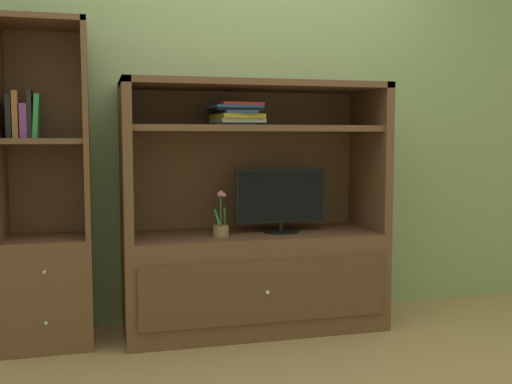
{
  "coord_description": "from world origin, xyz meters",
  "views": [
    {
      "loc": [
        -0.91,
        -3.08,
        1.15
      ],
      "look_at": [
        0.0,
        0.35,
        0.83
      ],
      "focal_mm": 42.53,
      "sensor_mm": 36.0,
      "label": 1
    }
  ],
  "objects_px": {
    "potted_plant": "(221,226)",
    "media_console": "(254,250)",
    "tv_monitor": "(281,200)",
    "magazine_stack": "(236,114)",
    "bookshelf_tall": "(47,242)",
    "upright_book_row": "(23,117)"
  },
  "relations": [
    {
      "from": "potted_plant",
      "to": "media_console",
      "type": "bearing_deg",
      "value": 22.09
    },
    {
      "from": "tv_monitor",
      "to": "magazine_stack",
      "type": "distance_m",
      "value": 0.58
    },
    {
      "from": "potted_plant",
      "to": "magazine_stack",
      "type": "relative_size",
      "value": 0.76
    },
    {
      "from": "bookshelf_tall",
      "to": "magazine_stack",
      "type": "bearing_deg",
      "value": -0.44
    },
    {
      "from": "media_console",
      "to": "magazine_stack",
      "type": "xyz_separation_m",
      "value": [
        -0.11,
        -0.0,
        0.82
      ]
    },
    {
      "from": "potted_plant",
      "to": "bookshelf_tall",
      "type": "height_order",
      "value": "bookshelf_tall"
    },
    {
      "from": "magazine_stack",
      "to": "media_console",
      "type": "bearing_deg",
      "value": 2.45
    },
    {
      "from": "potted_plant",
      "to": "magazine_stack",
      "type": "xyz_separation_m",
      "value": [
        0.11,
        0.08,
        0.65
      ]
    },
    {
      "from": "media_console",
      "to": "potted_plant",
      "type": "xyz_separation_m",
      "value": [
        -0.22,
        -0.09,
        0.17
      ]
    },
    {
      "from": "bookshelf_tall",
      "to": "upright_book_row",
      "type": "height_order",
      "value": "bookshelf_tall"
    },
    {
      "from": "tv_monitor",
      "to": "potted_plant",
      "type": "bearing_deg",
      "value": -170.55
    },
    {
      "from": "potted_plant",
      "to": "upright_book_row",
      "type": "bearing_deg",
      "value": 175.61
    },
    {
      "from": "upright_book_row",
      "to": "potted_plant",
      "type": "bearing_deg",
      "value": -4.39
    },
    {
      "from": "potted_plant",
      "to": "tv_monitor",
      "type": "bearing_deg",
      "value": 9.45
    },
    {
      "from": "media_console",
      "to": "magazine_stack",
      "type": "height_order",
      "value": "media_console"
    },
    {
      "from": "media_console",
      "to": "upright_book_row",
      "type": "xyz_separation_m",
      "value": [
        -1.28,
        -0.01,
        0.79
      ]
    },
    {
      "from": "tv_monitor",
      "to": "potted_plant",
      "type": "relative_size",
      "value": 2.1
    },
    {
      "from": "media_console",
      "to": "bookshelf_tall",
      "type": "relative_size",
      "value": 0.87
    },
    {
      "from": "media_console",
      "to": "bookshelf_tall",
      "type": "xyz_separation_m",
      "value": [
        -1.18,
        0.0,
        0.11
      ]
    },
    {
      "from": "magazine_stack",
      "to": "tv_monitor",
      "type": "bearing_deg",
      "value": -4.2
    },
    {
      "from": "magazine_stack",
      "to": "potted_plant",
      "type": "bearing_deg",
      "value": -142.33
    },
    {
      "from": "upright_book_row",
      "to": "media_console",
      "type": "bearing_deg",
      "value": 0.31
    }
  ]
}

